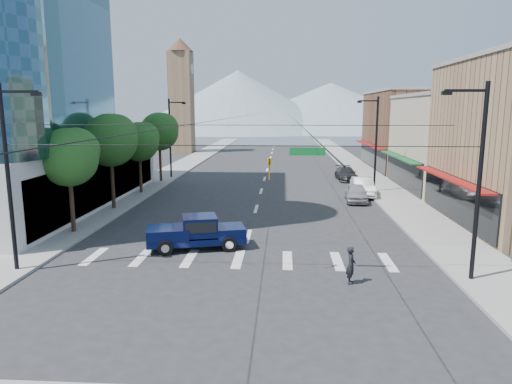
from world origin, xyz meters
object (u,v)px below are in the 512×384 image
Objects in this scene: pedestrian at (351,265)px; parked_car_mid at (363,187)px; parked_car_far at (346,174)px; pickup_truck at (196,232)px; parked_car_near at (356,193)px.

pedestrian is 22.06m from parked_car_mid.
parked_car_mid reaches higher than parked_car_far.
parked_car_far is (-0.23, 9.51, -0.10)m from parked_car_mid.
pickup_truck is 9.35m from pedestrian.
parked_car_near is at bearing 37.41° from pickup_truck.
pickup_truck is 1.17× the size of parked_car_mid.
pickup_truck is 3.40× the size of pedestrian.
parked_car_mid is 9.51m from parked_car_far.
pedestrian is 0.39× the size of parked_car_near.
parked_car_near reaches higher than parked_car_far.
parked_car_far is at bearing 91.07° from parked_car_near.
pickup_truck is 18.04m from parked_car_near.
pickup_truck reaches higher than parked_car_near.
parked_car_far is (11.94, 26.36, -0.26)m from pickup_truck.
parked_car_mid is at bearing 74.20° from parked_car_near.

